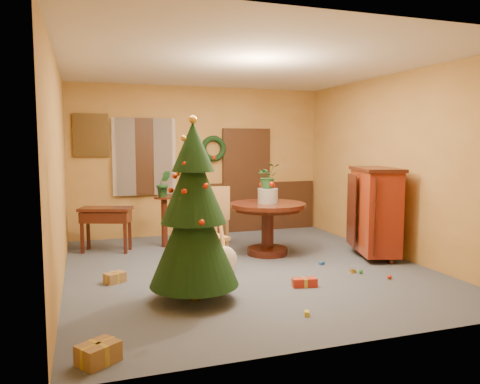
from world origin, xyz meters
name	(u,v)px	position (x,y,z in m)	size (l,w,h in m)	color
room_envelope	(211,178)	(0.21, 2.70, 1.12)	(5.50, 5.50, 5.50)	#343C4C
dining_table	(268,219)	(0.60, 0.67, 0.59)	(1.23, 1.23, 0.84)	black
urn	(268,196)	(0.60, 0.67, 0.96)	(0.32, 0.32, 0.24)	slate
centerpiece_plant	(268,176)	(0.60, 0.67, 1.28)	(0.36, 0.31, 0.40)	#1E4C23
chair_near	(208,232)	(-0.50, 0.24, 0.51)	(0.50, 0.50, 0.95)	brown
chair_far	(216,213)	(0.00, 1.64, 0.57)	(0.52, 0.52, 1.06)	brown
guitar	(225,243)	(-0.38, -0.18, 0.43)	(0.37, 0.17, 0.86)	beige
plant_stand	(164,216)	(-0.89, 1.76, 0.55)	(0.34, 0.34, 0.88)	black
stand_plant	(164,183)	(-0.89, 1.76, 1.11)	(0.25, 0.20, 0.46)	#19471E
christmas_tree	(194,214)	(-1.04, -1.14, 1.00)	(1.02, 1.02, 2.11)	#382111
writing_desk	(106,218)	(-1.87, 1.72, 0.56)	(0.93, 0.67, 0.74)	black
sideboard	(375,209)	(2.15, -0.03, 0.76)	(0.88, 1.23, 1.42)	#63120B
gift_a	(98,353)	(-2.14, -2.40, 0.08)	(0.39, 0.37, 0.17)	brown
gift_b	(191,280)	(-0.97, -0.67, 0.10)	(0.29, 0.29, 0.21)	#A72516
gift_c	(115,278)	(-1.86, -0.14, 0.07)	(0.30, 0.27, 0.14)	brown
gift_d	(305,282)	(0.40, -1.08, 0.05)	(0.33, 0.18, 0.11)	#A72516
toy_a	(322,263)	(1.12, -0.21, 0.03)	(0.08, 0.05, 0.05)	#275BAB
toy_b	(361,272)	(1.40, -0.80, 0.03)	(0.06, 0.06, 0.06)	#228033
toy_c	(307,313)	(-0.03, -1.99, 0.03)	(0.08, 0.05, 0.05)	gold
toy_d	(390,277)	(1.61, -1.16, 0.03)	(0.06, 0.06, 0.06)	#AE240B
toy_e	(353,271)	(1.32, -0.74, 0.03)	(0.08, 0.05, 0.05)	gold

